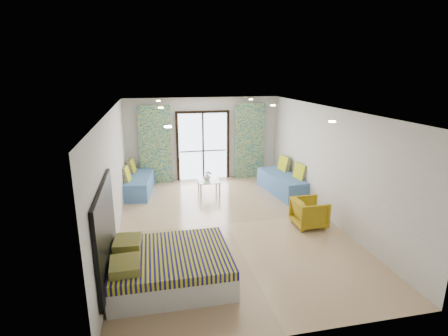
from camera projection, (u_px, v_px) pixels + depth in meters
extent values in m
cube|color=black|center=(203.00, 112.00, 11.22)|extent=(1.76, 0.08, 0.08)
cube|color=black|center=(178.00, 148.00, 11.36)|extent=(0.08, 0.08, 2.20)
cube|color=black|center=(228.00, 146.00, 11.69)|extent=(0.08, 0.08, 2.20)
cube|color=black|center=(203.00, 147.00, 11.52)|extent=(0.05, 0.06, 2.20)
cube|color=#595451|center=(203.00, 151.00, 11.58)|extent=(1.52, 0.03, 0.04)
cube|color=silver|center=(155.00, 145.00, 11.04)|extent=(1.00, 0.10, 2.50)
cube|color=silver|center=(250.00, 141.00, 11.66)|extent=(1.00, 0.10, 2.50)
cylinder|color=#FFE0B2|center=(168.00, 127.00, 5.44)|extent=(0.12, 0.12, 0.02)
cylinder|color=#FFE0B2|center=(332.00, 122.00, 6.00)|extent=(0.12, 0.12, 0.02)
cylinder|color=#FFE0B2|center=(161.00, 108.00, 8.27)|extent=(0.12, 0.12, 0.02)
cylinder|color=#FFE0B2|center=(273.00, 105.00, 8.83)|extent=(0.12, 0.12, 0.02)
cylinder|color=#FFE0B2|center=(158.00, 101.00, 10.15)|extent=(0.12, 0.12, 0.02)
cylinder|color=#FFE0B2|center=(251.00, 99.00, 10.71)|extent=(0.12, 0.12, 0.02)
cube|color=black|center=(106.00, 231.00, 5.55)|extent=(0.06, 2.10, 1.50)
cube|color=silver|center=(112.00, 203.00, 6.73)|extent=(0.02, 0.10, 0.10)
cube|color=silver|center=(172.00, 271.00, 5.98)|extent=(2.00, 1.60, 0.40)
cube|color=navy|center=(171.00, 257.00, 5.91)|extent=(1.98, 1.63, 0.15)
cube|color=#186D49|center=(125.00, 266.00, 5.37)|extent=(0.48, 0.57, 0.14)
cube|color=#186D49|center=(128.00, 243.00, 6.08)|extent=(0.49, 0.58, 0.14)
cube|color=#4872AD|center=(139.00, 186.00, 10.39)|extent=(0.97, 1.96, 0.42)
cube|color=#4872AD|center=(138.00, 178.00, 10.32)|extent=(0.95, 1.92, 0.10)
cube|color=navy|center=(126.00, 174.00, 9.82)|extent=(0.27, 0.49, 0.43)
cube|color=navy|center=(131.00, 166.00, 10.66)|extent=(0.27, 0.49, 0.43)
cube|color=#4872AD|center=(283.00, 185.00, 10.39)|extent=(1.04, 2.09, 0.45)
cube|color=#4872AD|center=(283.00, 176.00, 10.31)|extent=(1.02, 2.05, 0.11)
cube|color=navy|center=(301.00, 171.00, 9.91)|extent=(0.29, 0.53, 0.46)
cube|color=navy|center=(284.00, 163.00, 10.76)|extent=(0.29, 0.53, 0.46)
cylinder|color=silver|center=(201.00, 191.00, 9.98)|extent=(0.05, 0.05, 0.40)
cylinder|color=silver|center=(220.00, 190.00, 10.08)|extent=(0.05, 0.05, 0.40)
cylinder|color=silver|center=(199.00, 185.00, 10.49)|extent=(0.05, 0.05, 0.40)
cylinder|color=silver|center=(216.00, 184.00, 10.59)|extent=(0.05, 0.05, 0.40)
cube|color=#8CA59E|center=(209.00, 181.00, 10.23)|extent=(0.63, 0.63, 0.02)
sphere|color=white|center=(210.00, 174.00, 10.18)|extent=(0.07, 0.07, 0.07)
sphere|color=white|center=(208.00, 172.00, 10.21)|extent=(0.07, 0.07, 0.07)
sphere|color=white|center=(207.00, 172.00, 10.15)|extent=(0.07, 0.07, 0.07)
sphere|color=white|center=(209.00, 172.00, 10.11)|extent=(0.07, 0.07, 0.07)
imported|color=white|center=(207.00, 177.00, 10.23)|extent=(0.25, 0.26, 0.21)
imported|color=#A98A15|center=(309.00, 211.00, 8.10)|extent=(0.67, 0.71, 0.73)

